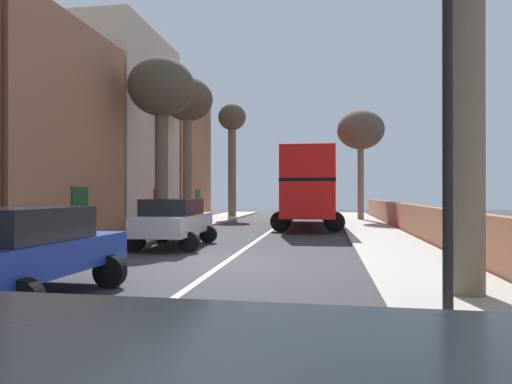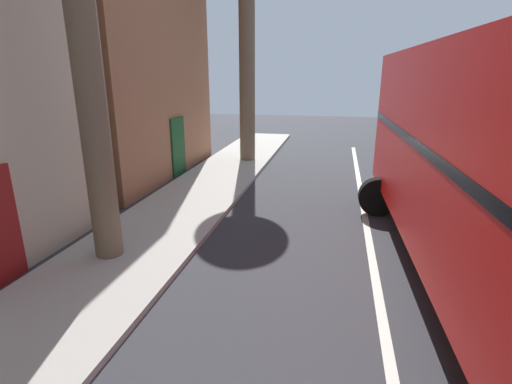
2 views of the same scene
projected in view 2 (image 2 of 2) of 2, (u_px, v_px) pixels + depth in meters
name	position (u px, v px, depth m)	size (l,w,h in m)	color
double_decker_bus	(503.00, 157.00, 5.98)	(3.81, 10.67, 4.06)	red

